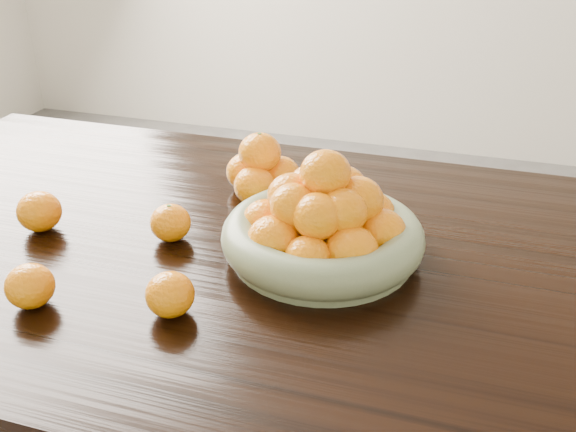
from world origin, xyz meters
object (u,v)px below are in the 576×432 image
(dining_table, at_px, (294,292))
(fruit_bowl, at_px, (323,225))
(loose_orange_0, at_px, (170,223))
(orange_pyramid, at_px, (260,171))

(dining_table, bearing_deg, fruit_bowl, 0.20)
(dining_table, relative_size, fruit_bowl, 5.62)
(loose_orange_0, bearing_deg, dining_table, 6.85)
(orange_pyramid, height_order, loose_orange_0, orange_pyramid)
(dining_table, bearing_deg, orange_pyramid, 123.78)
(dining_table, relative_size, orange_pyramid, 12.46)
(fruit_bowl, xyz_separation_m, orange_pyramid, (-0.19, 0.20, -0.01))
(dining_table, height_order, loose_orange_0, loose_orange_0)
(fruit_bowl, height_order, loose_orange_0, fruit_bowl)
(orange_pyramid, bearing_deg, dining_table, -56.22)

